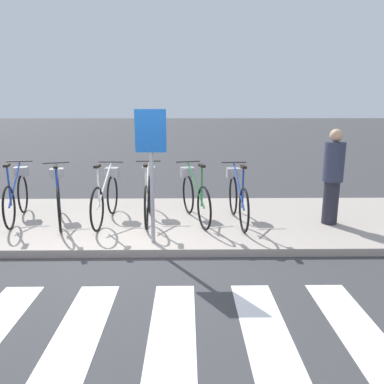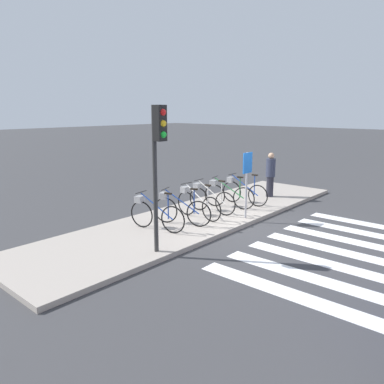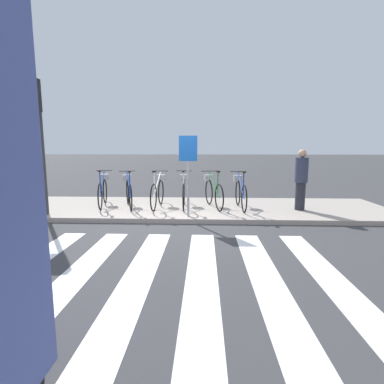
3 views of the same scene
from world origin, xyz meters
name	(u,v)px [view 1 (image 1 of 3)]	position (x,y,z in m)	size (l,w,h in m)	color
ground_plane	(114,258)	(0.00, 0.00, 0.00)	(120.00, 120.00, 0.00)	#38383A
sidewalk	(130,222)	(0.00, 1.51, 0.06)	(12.16, 3.03, 0.12)	#9E9389
parked_bicycle_0	(17,194)	(-2.00, 1.54, 0.58)	(0.51, 1.72, 1.07)	black
parked_bicycle_1	(58,196)	(-1.21, 1.37, 0.58)	(0.68, 1.67, 1.07)	black
parked_bicycle_2	(106,195)	(-0.38, 1.44, 0.58)	(0.46, 1.75, 1.07)	black
parked_bicycle_3	(148,194)	(0.34, 1.53, 0.58)	(0.46, 1.75, 1.07)	black
parked_bicycle_4	(194,194)	(1.17, 1.47, 0.58)	(0.59, 1.70, 1.07)	black
parked_bicycle_5	(237,196)	(1.93, 1.35, 0.58)	(0.46, 1.75, 1.07)	black
pedestrian	(333,175)	(3.53, 1.20, 0.98)	(0.34, 0.34, 1.63)	#23232D
sign_post	(151,154)	(0.54, 0.29, 1.46)	(0.44, 0.07, 1.96)	#99999E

